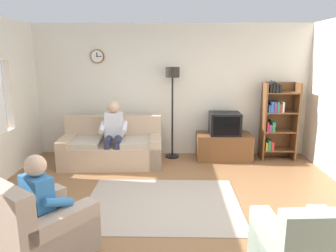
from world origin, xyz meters
TOP-DOWN VIEW (x-y plane):
  - ground_plane at (0.00, 0.00)m, footprint 12.00×12.00m
  - back_wall_assembly at (-0.00, 2.66)m, footprint 6.20×0.17m
  - couch at (-1.14, 1.91)m, footprint 1.94×0.98m
  - tv_stand at (1.07, 2.25)m, footprint 1.10×0.56m
  - tv at (1.07, 2.23)m, footprint 0.60×0.49m
  - bookshelf at (2.11, 2.32)m, footprint 0.68×0.36m
  - floor_lamp at (0.02, 2.35)m, footprint 0.28×0.28m
  - armchair_near_window at (-1.33, -0.96)m, footprint 1.17×1.18m
  - area_rug at (-0.11, 0.24)m, footprint 2.20×1.70m
  - person_on_couch at (-1.08, 1.80)m, footprint 0.53×0.55m
  - person_in_left_armchair at (-1.28, -0.88)m, footprint 0.62×0.64m

SIDE VIEW (x-z plane):
  - ground_plane at x=0.00m, z-range 0.00..0.00m
  - area_rug at x=-0.11m, z-range 0.00..0.01m
  - tv_stand at x=1.07m, z-range 0.00..0.53m
  - armchair_near_window at x=-1.33m, z-range -0.16..0.74m
  - couch at x=-1.14m, z-range -0.14..0.76m
  - person_in_left_armchair at x=-1.28m, z-range 0.04..1.16m
  - person_on_couch at x=-1.08m, z-range 0.08..1.32m
  - tv at x=1.07m, z-range 0.53..0.97m
  - bookshelf at x=2.11m, z-range 0.04..1.63m
  - back_wall_assembly at x=0.00m, z-range 0.00..2.70m
  - floor_lamp at x=0.02m, z-range 0.53..2.38m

